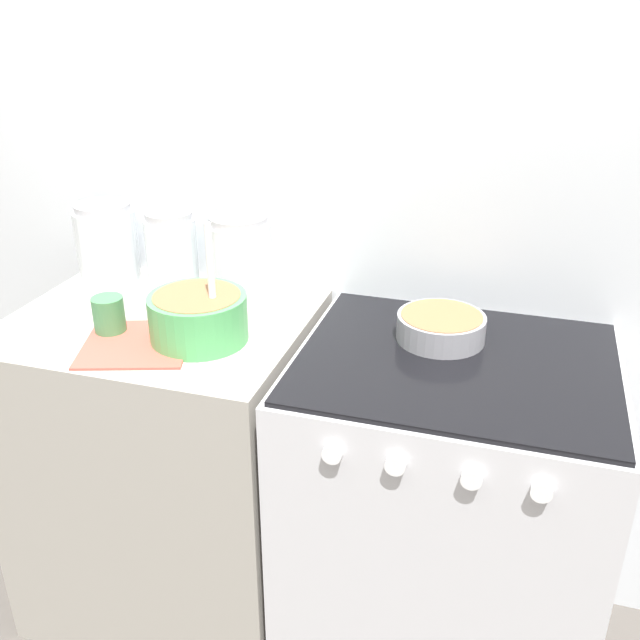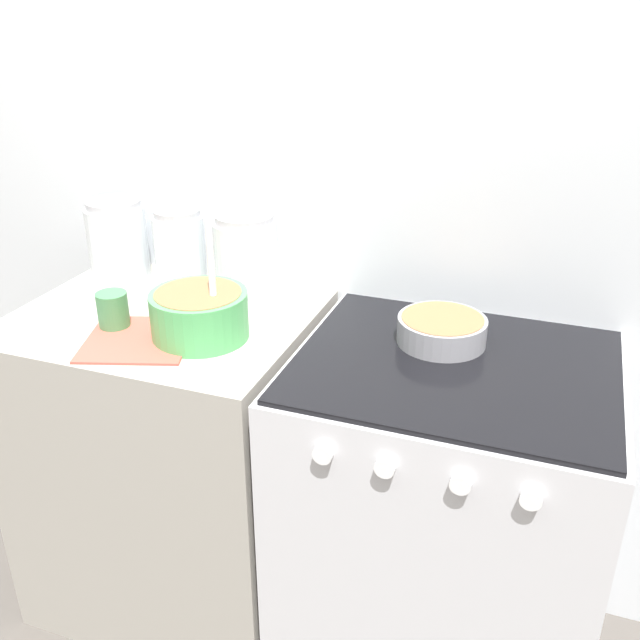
% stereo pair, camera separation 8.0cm
% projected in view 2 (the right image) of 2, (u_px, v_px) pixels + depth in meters
% --- Properties ---
extents(wall_back, '(4.46, 0.05, 2.40)m').
position_uv_depth(wall_back, '(342.00, 175.00, 1.82)').
color(wall_back, silver).
rests_on(wall_back, ground_plane).
extents(countertop_cabinet, '(0.73, 0.60, 0.89)m').
position_uv_depth(countertop_cabinet, '(177.00, 460.00, 1.97)').
color(countertop_cabinet, '#9E998E').
rests_on(countertop_cabinet, ground_plane).
extents(stove, '(0.72, 0.62, 0.89)m').
position_uv_depth(stove, '(441.00, 523.00, 1.74)').
color(stove, silver).
rests_on(stove, ground_plane).
extents(mixing_bowl, '(0.23, 0.23, 0.29)m').
position_uv_depth(mixing_bowl, '(199.00, 312.00, 1.64)').
color(mixing_bowl, '#4CA559').
rests_on(mixing_bowl, countertop_cabinet).
extents(baking_pan, '(0.20, 0.20, 0.06)m').
position_uv_depth(baking_pan, '(442.00, 329.00, 1.63)').
color(baking_pan, gray).
rests_on(baking_pan, stove).
extents(storage_jar_left, '(0.16, 0.16, 0.22)m').
position_uv_depth(storage_jar_left, '(118.00, 244.00, 1.99)').
color(storage_jar_left, silver).
rests_on(storage_jar_left, countertop_cabinet).
extents(storage_jar_middle, '(0.14, 0.14, 0.21)m').
position_uv_depth(storage_jar_middle, '(180.00, 253.00, 1.93)').
color(storage_jar_middle, silver).
rests_on(storage_jar_middle, countertop_cabinet).
extents(storage_jar_right, '(0.17, 0.17, 0.22)m').
position_uv_depth(storage_jar_right, '(246.00, 261.00, 1.87)').
color(storage_jar_right, silver).
rests_on(storage_jar_right, countertop_cabinet).
extents(tin_can, '(0.07, 0.07, 0.09)m').
position_uv_depth(tin_can, '(113.00, 311.00, 1.70)').
color(tin_can, '#3F7F4C').
rests_on(tin_can, countertop_cabinet).
extents(recipe_page, '(0.30, 0.30, 0.01)m').
position_uv_depth(recipe_page, '(138.00, 339.00, 1.65)').
color(recipe_page, '#CC4C3F').
rests_on(recipe_page, countertop_cabinet).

